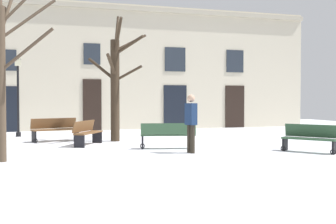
# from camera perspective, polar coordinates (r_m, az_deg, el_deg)

# --- Properties ---
(ground_plane) EXTENTS (34.44, 34.44, 0.00)m
(ground_plane) POSITION_cam_1_polar(r_m,az_deg,el_deg) (14.56, 1.93, -4.82)
(ground_plane) COLOR white
(building_facade) EXTENTS (21.53, 0.60, 7.01)m
(building_facade) POSITION_cam_1_polar(r_m,az_deg,el_deg) (23.40, -4.92, 6.31)
(building_facade) COLOR beige
(building_facade) RESTS_ON ground
(tree_right_of_center) EXTENTS (2.47, 2.19, 5.19)m
(tree_right_of_center) POSITION_cam_1_polar(r_m,az_deg,el_deg) (16.57, -7.27, 4.05)
(tree_right_of_center) COLOR #382B1E
(tree_right_of_center) RESTS_ON ground
(tree_near_facade) EXTENTS (1.80, 1.88, 5.07)m
(tree_near_facade) POSITION_cam_1_polar(r_m,az_deg,el_deg) (11.86, -21.81, 5.85)
(tree_near_facade) COLOR #4C3D2D
(tree_near_facade) RESTS_ON ground
(streetlamp) EXTENTS (0.30, 0.30, 3.61)m
(streetlamp) POSITION_cam_1_polar(r_m,az_deg,el_deg) (19.69, -20.11, 3.22)
(streetlamp) COLOR black
(streetlamp) RESTS_ON ground
(bench_back_to_back_right) EXTENTS (1.92, 0.79, 0.87)m
(bench_back_to_back_right) POSITION_cam_1_polar(r_m,az_deg,el_deg) (13.87, 0.01, -3.18)
(bench_back_to_back_right) COLOR #2D4C33
(bench_back_to_back_right) RESTS_ON ground
(bench_far_corner) EXTENTS (1.94, 1.12, 0.93)m
(bench_far_corner) POSITION_cam_1_polar(r_m,az_deg,el_deg) (17.06, -15.40, -2.31)
(bench_far_corner) COLOR brown
(bench_far_corner) RESTS_ON ground
(bench_by_litter_bin) EXTENTS (1.37, 1.59, 0.88)m
(bench_by_litter_bin) POSITION_cam_1_polar(r_m,az_deg,el_deg) (13.73, 19.05, -3.42)
(bench_by_litter_bin) COLOR #2D4C33
(bench_by_litter_bin) RESTS_ON ground
(bench_facing_shops) EXTENTS (1.23, 1.77, 0.90)m
(bench_facing_shops) POSITION_cam_1_polar(r_m,az_deg,el_deg) (15.28, -11.15, -2.78)
(bench_facing_shops) COLOR brown
(bench_facing_shops) RESTS_ON ground
(person_strolling) EXTENTS (0.32, 0.43, 1.82)m
(person_strolling) POSITION_cam_1_polar(r_m,az_deg,el_deg) (12.74, 3.21, -1.14)
(person_strolling) COLOR #2D271E
(person_strolling) RESTS_ON ground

